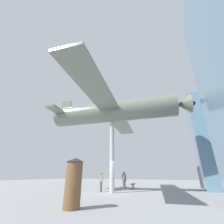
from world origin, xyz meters
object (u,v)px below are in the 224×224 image
Objects in this scene: visitor_person at (124,179)px; plaza_bench at (133,184)px; support_pylon_central at (112,154)px; info_kiosk at (74,182)px; visitor_second at (101,180)px; suspended_airplane at (115,112)px.

plaza_bench is at bearing -70.96° from visitor_person.
support_pylon_central reaches higher than plaza_bench.
support_pylon_central is at bearing -170.58° from info_kiosk.
visitor_person is 0.78× the size of info_kiosk.
visitor_second is (-0.33, -1.23, -2.16)m from support_pylon_central.
visitor_person is at bearing -48.91° from visitor_second.
suspended_airplane is at bearing 99.51° from support_pylon_central.
support_pylon_central is at bearing -127.08° from visitor_second.
suspended_airplane is 11.90× the size of plaza_bench.
info_kiosk is (9.28, 1.04, 0.13)m from visitor_person.
visitor_person is 1.84m from plaza_bench.
plaza_bench is (-1.73, 0.33, -0.53)m from visitor_person.
visitor_person is at bearing 175.36° from suspended_airplane.
plaza_bench is at bearing -176.31° from info_kiosk.
visitor_second reaches higher than plaza_bench.
plaza_bench is (-4.49, 0.10, -6.80)m from suspended_airplane.
support_pylon_central is 3.70× the size of visitor_person.
support_pylon_central is 2.90× the size of info_kiosk.
visitor_person is at bearing -173.60° from info_kiosk.
suspended_airplane is 10.36× the size of visitor_person.
suspended_airplane is 6.85m from visitor_person.
visitor_person is at bearing -10.81° from plaza_bench.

